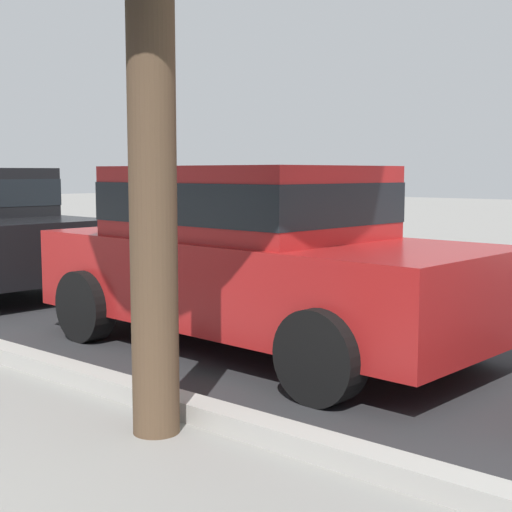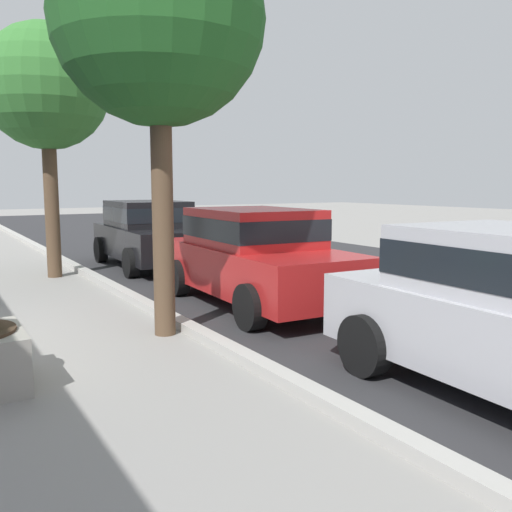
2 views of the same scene
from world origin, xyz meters
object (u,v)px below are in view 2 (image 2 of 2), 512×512
object	(u,v)px
parked_car_black	(149,231)
parked_car_red	(255,253)
street_tree_near_bench	(46,89)
street_tree_down_street	(159,20)

from	to	relation	value
parked_car_black	parked_car_red	distance (m)	4.91
street_tree_near_bench	parked_car_red	distance (m)	5.90
street_tree_down_street	parked_car_red	bearing A→B (deg)	115.67
street_tree_down_street	parked_car_red	xyz separation A→B (m)	(-0.94, 1.95, -3.10)
parked_car_black	parked_car_red	bearing A→B (deg)	0.00
parked_car_red	parked_car_black	bearing A→B (deg)	180.00
parked_car_black	parked_car_red	world-z (taller)	same
street_tree_near_bench	parked_car_red	xyz separation A→B (m)	(4.52, 2.25, -3.04)
street_tree_near_bench	street_tree_down_street	xyz separation A→B (m)	(5.46, 0.30, 0.05)
street_tree_near_bench	parked_car_black	world-z (taller)	street_tree_near_bench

